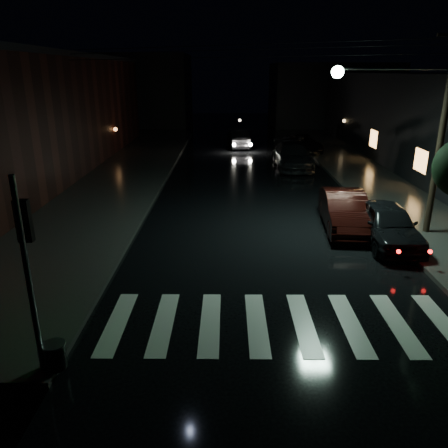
{
  "coord_description": "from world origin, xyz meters",
  "views": [
    {
      "loc": [
        1.63,
        -9.25,
        6.13
      ],
      "look_at": [
        1.53,
        3.65,
        1.6
      ],
      "focal_mm": 35.0,
      "sensor_mm": 36.0,
      "label": 1
    }
  ],
  "objects_px": {
    "parked_car_b": "(344,210)",
    "parked_car_a": "(387,224)",
    "parked_car_c": "(292,156)",
    "oncoming_car": "(238,139)",
    "parked_car_d": "(302,143)"
  },
  "relations": [
    {
      "from": "parked_car_a",
      "to": "parked_car_c",
      "type": "relative_size",
      "value": 0.8
    },
    {
      "from": "parked_car_c",
      "to": "parked_car_d",
      "type": "relative_size",
      "value": 1.1
    },
    {
      "from": "parked_car_a",
      "to": "oncoming_car",
      "type": "bearing_deg",
      "value": 104.08
    },
    {
      "from": "parked_car_d",
      "to": "parked_car_b",
      "type": "bearing_deg",
      "value": -100.7
    },
    {
      "from": "parked_car_b",
      "to": "parked_car_a",
      "type": "bearing_deg",
      "value": -49.39
    },
    {
      "from": "parked_car_a",
      "to": "parked_car_b",
      "type": "bearing_deg",
      "value": 126.81
    },
    {
      "from": "parked_car_c",
      "to": "parked_car_d",
      "type": "bearing_deg",
      "value": 73.8
    },
    {
      "from": "parked_car_c",
      "to": "oncoming_car",
      "type": "distance_m",
      "value": 8.8
    },
    {
      "from": "parked_car_a",
      "to": "parked_car_c",
      "type": "distance_m",
      "value": 13.66
    },
    {
      "from": "oncoming_car",
      "to": "parked_car_c",
      "type": "bearing_deg",
      "value": 106.81
    },
    {
      "from": "parked_car_a",
      "to": "oncoming_car",
      "type": "height_order",
      "value": "parked_car_a"
    },
    {
      "from": "parked_car_d",
      "to": "parked_car_c",
      "type": "bearing_deg",
      "value": -112.33
    },
    {
      "from": "parked_car_b",
      "to": "parked_car_d",
      "type": "relative_size",
      "value": 0.91
    },
    {
      "from": "parked_car_b",
      "to": "parked_car_c",
      "type": "height_order",
      "value": "parked_car_c"
    },
    {
      "from": "parked_car_b",
      "to": "oncoming_car",
      "type": "xyz_separation_m",
      "value": [
        -3.87,
        20.04,
        -0.04
      ]
    }
  ]
}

